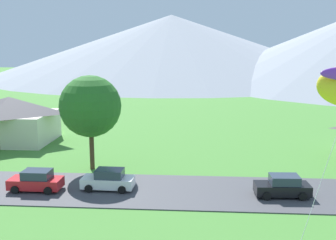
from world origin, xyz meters
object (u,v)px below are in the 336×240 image
at_px(house_leftmost, 10,119).
at_px(parked_car_white_east_end, 108,180).
at_px(parked_car_black_mid_east, 283,186).
at_px(tree_center, 90,106).
at_px(parked_car_red_mid_west, 36,181).

bearing_deg(house_leftmost, parked_car_white_east_end, -45.64).
height_order(house_leftmost, parked_car_black_mid_east, house_leftmost).
relative_size(tree_center, parked_car_red_mid_west, 2.12).
xyz_separation_m(tree_center, parked_car_black_mid_east, (16.62, -6.13, -5.18)).
relative_size(tree_center, parked_car_white_east_end, 2.10).
xyz_separation_m(tree_center, parked_car_white_east_end, (2.77, -5.57, -5.18)).
distance_m(tree_center, parked_car_white_east_end, 8.09).
height_order(house_leftmost, tree_center, tree_center).
height_order(tree_center, parked_car_black_mid_east, tree_center).
xyz_separation_m(house_leftmost, parked_car_red_mid_west, (9.61, -16.40, -1.99)).
bearing_deg(tree_center, parked_car_red_mid_west, -115.87).
bearing_deg(parked_car_black_mid_east, house_leftmost, 150.85).
bearing_deg(parked_car_black_mid_east, parked_car_white_east_end, 177.65).
height_order(parked_car_red_mid_west, parked_car_black_mid_east, same).
height_order(tree_center, parked_car_red_mid_west, tree_center).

